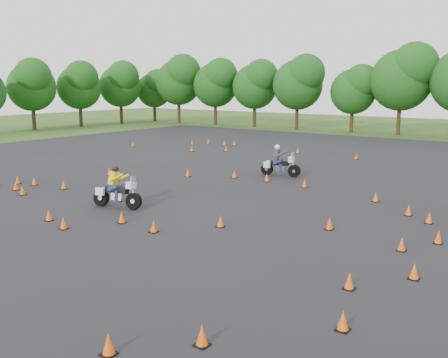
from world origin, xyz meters
The scene contains 6 objects.
ground centered at (0.00, 0.00, 0.00)m, with size 140.00×140.00×0.00m, color #2D5119.
asphalt_pad centered at (0.00, 6.00, 0.01)m, with size 62.00×62.00×0.00m, color black.
treeline centered at (1.98, 35.20, 4.63)m, with size 86.78×32.49×10.17m.
traffic_cones centered at (-0.77, 5.88, 0.23)m, with size 36.32×33.19×0.45m.
rider_grey centered at (-1.52, 11.85, 0.95)m, with size 2.45×0.75×1.89m, color #37393E, non-canonical shape.
rider_yellow centered at (-3.49, 0.65, 0.94)m, with size 2.43×0.75×1.88m, color yellow, non-canonical shape.
Camera 1 is at (13.11, -13.98, 5.46)m, focal length 40.00 mm.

